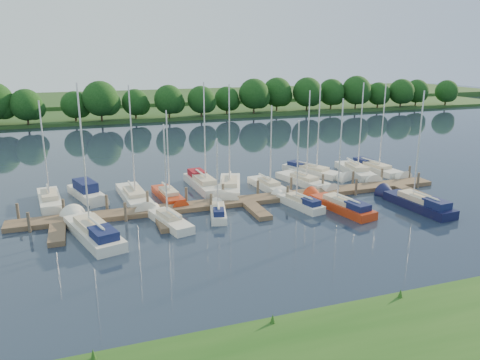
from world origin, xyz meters
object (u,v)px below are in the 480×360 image
object	(u,v)px
dock	(248,203)
sailboat_s_2	(218,213)
sailboat_n_5	(230,188)
sailboat_n_0	(50,202)
motorboat	(87,194)

from	to	relation	value
dock	sailboat_s_2	distance (m)	3.92
dock	sailboat_n_5	world-z (taller)	sailboat_n_5
dock	sailboat_n_0	xyz separation A→B (m)	(-16.80, 5.92, 0.08)
sailboat_n_0	sailboat_s_2	distance (m)	15.55
dock	sailboat_s_2	xyz separation A→B (m)	(-3.39, -1.96, 0.12)
sailboat_n_0	sailboat_n_5	bearing A→B (deg)	169.98
dock	sailboat_s_2	size ratio (longest dim) A/B	5.81
motorboat	sailboat_n_5	bearing A→B (deg)	153.11
dock	sailboat_s_2	world-z (taller)	sailboat_s_2
sailboat_s_2	sailboat_n_0	bearing A→B (deg)	163.33
sailboat_n_0	motorboat	size ratio (longest dim) A/B	1.51
dock	motorboat	bearing A→B (deg)	152.74
motorboat	sailboat_s_2	size ratio (longest dim) A/B	0.94
dock	sailboat_n_0	distance (m)	17.81
motorboat	sailboat_n_5	xyz separation A→B (m)	(13.44, -2.19, -0.12)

